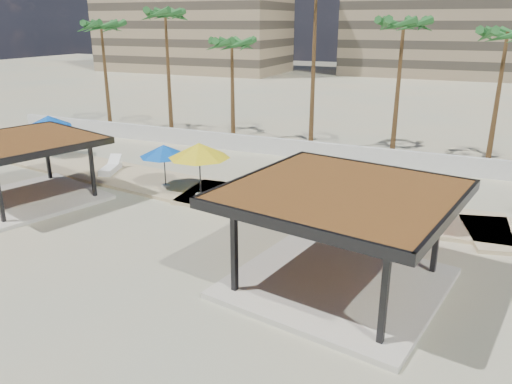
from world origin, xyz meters
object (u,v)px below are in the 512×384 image
Objects in this scene: pavilion_central at (340,229)px; lounger_a at (111,168)px; umbrella_c at (432,183)px; lounger_b at (387,213)px; pavilion_west at (25,164)px; umbrella_a at (49,121)px.

pavilion_central reaches higher than lounger_a.
pavilion_central is 3.53× the size of lounger_a.
pavilion_central is 6.84m from umbrella_c.
pavilion_west is at bearing 111.55° from lounger_b.
pavilion_west is at bearing -176.56° from pavilion_central.
lounger_b is at bearing -5.81° from umbrella_a.
lounger_b is (23.19, -2.36, -2.16)m from umbrella_a.
umbrella_a is at bearing 144.96° from pavilion_west.
lounger_a is 16.81m from lounger_b.
lounger_a is at bearing 176.25° from umbrella_c.
lounger_a is (-18.66, 1.22, -1.88)m from umbrella_c.
umbrella_a is 6.95m from lounger_a.
umbrella_a reaches higher than lounger_b.
lounger_a is at bearing 98.97° from pavilion_west.
umbrella_c is 1.43× the size of lounger_a.
pavilion_central is 1.02× the size of pavilion_west.
pavilion_central reaches higher than umbrella_c.
pavilion_central is at bearing -22.41° from umbrella_a.
lounger_a is at bearing 165.44° from pavilion_central.
pavilion_central is 2.08× the size of umbrella_a.
pavilion_west is 9.15m from umbrella_a.
pavilion_west is 4.24× the size of lounger_b.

